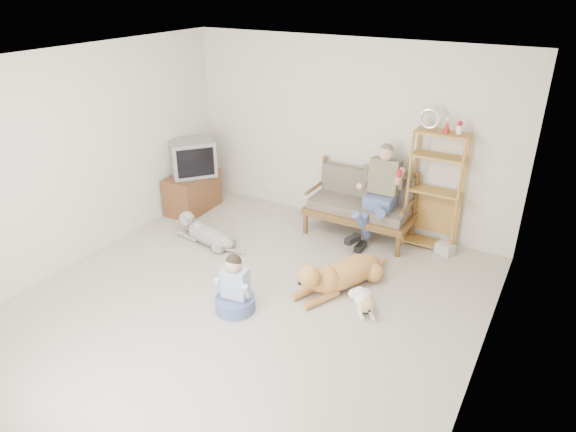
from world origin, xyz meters
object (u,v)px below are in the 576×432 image
Objects in this scene: etagere at (435,190)px; tv_stand at (192,192)px; loveseat at (361,203)px; golden_retriever at (339,275)px.

etagere reaches higher than tv_stand.
etagere reaches higher than loveseat.
tv_stand is at bearing -173.31° from golden_retriever.
loveseat is 1.54m from golden_retriever.
loveseat is 1.02× the size of golden_retriever.
tv_stand is 0.62× the size of golden_retriever.
tv_stand reaches higher than golden_retriever.
etagere is at bearing 8.67° from loveseat.
etagere is at bearing 8.86° from tv_stand.
loveseat is 2.72m from tv_stand.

